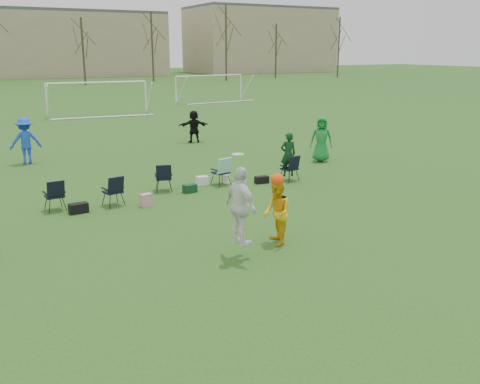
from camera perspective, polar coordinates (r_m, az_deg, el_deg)
ground at (r=11.39m, az=4.31°, el=-9.84°), size 260.00×260.00×0.00m
fielder_blue at (r=24.71m, az=-21.92°, el=5.09°), size 1.29×0.76×1.99m
fielder_green_far at (r=23.66m, az=8.68°, el=5.59°), size 1.14×1.10×1.97m
fielder_black at (r=28.48m, az=-4.94°, el=6.99°), size 1.64×0.82×1.69m
center_contest at (r=12.81m, az=2.00°, el=-1.82°), size 1.95×1.47×2.52m
sideline_setup at (r=18.55m, az=-4.75°, el=1.72°), size 9.11×2.07×1.80m
goal_mid at (r=41.91m, az=-14.98°, el=10.57°), size 7.40×0.63×2.46m
goal_right at (r=51.53m, az=-3.26°, el=11.77°), size 7.35×1.14×2.46m
building_row at (r=105.43m, az=-22.04°, el=14.58°), size 126.00×16.00×13.00m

